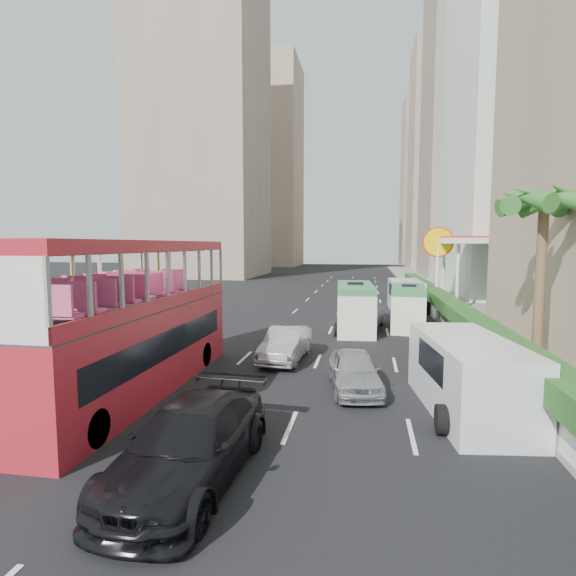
% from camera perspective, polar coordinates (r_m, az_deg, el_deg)
% --- Properties ---
extents(ground_plane, '(200.00, 200.00, 0.00)m').
position_cam_1_polar(ground_plane, '(14.52, 3.21, -14.32)').
color(ground_plane, black).
rests_on(ground_plane, ground).
extents(double_decker_bus, '(2.50, 11.00, 5.06)m').
position_cam_1_polar(double_decker_bus, '(15.72, -19.06, -3.55)').
color(double_decker_bus, '#AD1E29').
rests_on(double_decker_bus, ground).
extents(car_silver_lane_a, '(1.77, 4.33, 1.40)m').
position_cam_1_polar(car_silver_lane_a, '(19.46, -0.26, -9.13)').
color(car_silver_lane_a, '#AFB1B6').
rests_on(car_silver_lane_a, ground).
extents(car_silver_lane_b, '(2.19, 4.15, 1.34)m').
position_cam_1_polar(car_silver_lane_b, '(15.80, 8.40, -12.70)').
color(car_silver_lane_b, '#AFB1B6').
rests_on(car_silver_lane_b, ground).
extents(car_black, '(2.47, 5.53, 1.57)m').
position_cam_1_polar(car_black, '(10.49, -12.19, -22.64)').
color(car_black, black).
rests_on(car_black, ground).
extents(van_asset, '(2.81, 4.94, 1.30)m').
position_cam_1_polar(van_asset, '(26.99, 9.36, -5.06)').
color(van_asset, silver).
rests_on(van_asset, ground).
extents(minibus_near, '(2.36, 6.10, 2.66)m').
position_cam_1_polar(minibus_near, '(26.16, 8.50, -2.43)').
color(minibus_near, silver).
rests_on(minibus_near, ground).
extents(minibus_far, '(2.35, 5.69, 2.46)m').
position_cam_1_polar(minibus_far, '(27.69, 15.06, -2.33)').
color(minibus_far, silver).
rests_on(minibus_far, ground).
extents(panel_van_near, '(2.87, 5.73, 2.20)m').
position_cam_1_polar(panel_van_near, '(14.40, 21.84, -10.30)').
color(panel_van_near, silver).
rests_on(panel_van_near, ground).
extents(panel_van_far, '(2.37, 5.64, 2.23)m').
position_cam_1_polar(panel_van_far, '(34.97, 14.67, -0.90)').
color(panel_van_far, silver).
rests_on(panel_van_far, ground).
extents(sidewalk, '(6.00, 120.00, 0.18)m').
position_cam_1_polar(sidewalk, '(39.57, 20.68, -1.84)').
color(sidewalk, '#99968C').
rests_on(sidewalk, ground).
extents(kerb_wall, '(0.30, 44.00, 1.00)m').
position_cam_1_polar(kerb_wall, '(28.27, 19.26, -3.42)').
color(kerb_wall, silver).
rests_on(kerb_wall, sidewalk).
extents(hedge, '(1.10, 44.00, 0.70)m').
position_cam_1_polar(hedge, '(28.15, 19.32, -1.71)').
color(hedge, '#2D6626').
rests_on(hedge, kerb_wall).
extents(palm_tree, '(0.36, 0.36, 6.40)m').
position_cam_1_polar(palm_tree, '(18.70, 29.34, 0.07)').
color(palm_tree, brown).
rests_on(palm_tree, sidewalk).
extents(shell_station, '(6.50, 8.00, 5.50)m').
position_cam_1_polar(shell_station, '(37.58, 22.88, 1.78)').
color(shell_station, silver).
rests_on(shell_station, ground).
extents(tower_mid, '(16.00, 16.00, 50.00)m').
position_cam_1_polar(tower_mid, '(76.12, 23.56, 20.39)').
color(tower_mid, gray).
rests_on(tower_mid, ground).
extents(tower_far_a, '(14.00, 14.00, 44.00)m').
position_cam_1_polar(tower_far_a, '(98.29, 19.51, 15.24)').
color(tower_far_a, tan).
rests_on(tower_far_a, ground).
extents(tower_far_b, '(14.00, 14.00, 40.00)m').
position_cam_1_polar(tower_far_b, '(119.52, 17.70, 12.53)').
color(tower_far_b, gray).
rests_on(tower_far_b, ground).
extents(tower_left_a, '(18.00, 18.00, 52.00)m').
position_cam_1_polar(tower_left_a, '(76.15, -10.88, 21.51)').
color(tower_left_a, gray).
rests_on(tower_left_a, ground).
extents(tower_left_b, '(16.00, 16.00, 46.00)m').
position_cam_1_polar(tower_left_b, '(107.74, -2.96, 15.19)').
color(tower_left_b, tan).
rests_on(tower_left_b, ground).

